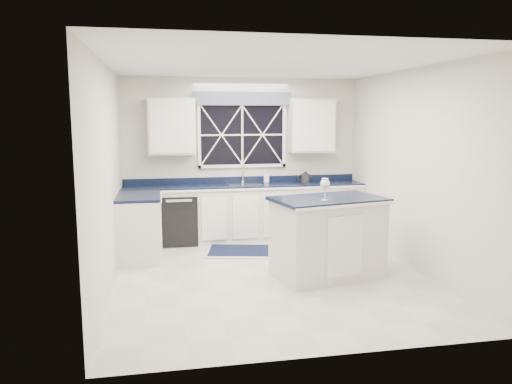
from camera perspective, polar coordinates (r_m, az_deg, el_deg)
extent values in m
plane|color=#ADACA8|center=(6.61, 1.62, -9.53)|extent=(4.50, 4.50, 0.00)
cube|color=beige|center=(8.52, -1.62, 3.87)|extent=(4.00, 0.10, 2.70)
cube|color=silver|center=(8.35, -1.26, -2.47)|extent=(3.98, 0.60, 0.90)
cube|color=silver|center=(7.47, -13.22, -4.05)|extent=(0.60, 1.00, 0.90)
cube|color=black|center=(8.27, -1.28, 0.73)|extent=(3.98, 0.64, 0.04)
cube|color=black|center=(8.25, -8.82, -2.99)|extent=(0.60, 0.58, 0.82)
cube|color=black|center=(8.47, -1.60, 6.55)|extent=(1.40, 0.02, 1.00)
cube|color=slate|center=(8.41, -1.55, 10.62)|extent=(1.65, 0.04, 0.22)
cube|color=silver|center=(8.21, -9.63, 7.41)|extent=(0.75, 0.34, 0.90)
cube|color=silver|center=(8.60, 6.37, 7.53)|extent=(0.75, 0.34, 0.90)
cylinder|color=silver|center=(8.48, -1.52, 1.20)|extent=(0.05, 0.05, 0.04)
cylinder|color=silver|center=(8.47, -1.53, 2.14)|extent=(0.02, 0.02, 0.28)
cylinder|color=silver|center=(8.37, -1.43, 2.95)|extent=(0.02, 0.18, 0.02)
cube|color=silver|center=(6.52, 8.19, -5.33)|extent=(1.46, 1.04, 0.99)
cube|color=black|center=(6.42, 8.29, -0.83)|extent=(1.54, 1.12, 0.04)
cube|color=#ACACA8|center=(7.73, -0.91, -6.75)|extent=(1.48, 1.07, 0.01)
cube|color=black|center=(7.73, -0.91, -6.68)|extent=(1.30, 0.90, 0.01)
cylinder|color=#303032|center=(8.63, 5.66, 1.59)|extent=(0.17, 0.17, 0.13)
cone|color=#303032|center=(8.62, 5.67, 2.22)|extent=(0.14, 0.14, 0.06)
torus|color=#303032|center=(8.60, 5.13, 1.64)|extent=(0.11, 0.02, 0.11)
cylinder|color=#303032|center=(8.66, 6.26, 1.74)|extent=(0.07, 0.02, 0.09)
cylinder|color=silver|center=(6.21, 7.86, -0.90)|extent=(0.09, 0.09, 0.01)
cylinder|color=silver|center=(6.19, 7.88, -0.21)|extent=(0.01, 0.01, 0.14)
ellipsoid|color=silver|center=(6.18, 7.90, 0.90)|extent=(0.12, 0.12, 0.14)
cylinder|color=#EAE07B|center=(6.18, 7.89, 0.66)|extent=(0.09, 0.09, 0.06)
imported|color=silver|center=(8.55, 1.23, 1.75)|extent=(0.11, 0.11, 0.19)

